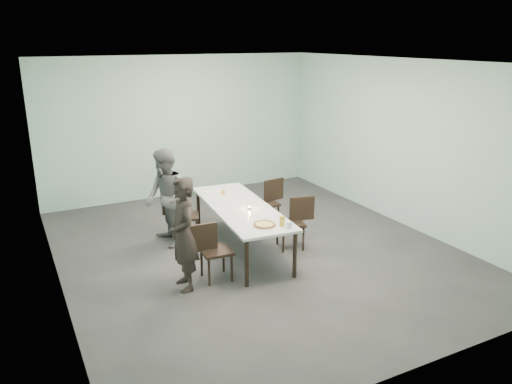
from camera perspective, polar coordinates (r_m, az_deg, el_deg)
name	(u,v)px	position (r m, az deg, el deg)	size (l,w,h in m)	color
ground	(256,250)	(8.25, -0.04, -6.63)	(7.00, 7.00, 0.00)	#333335
room_shell	(256,128)	(7.65, -0.04, 7.37)	(6.02, 7.02, 3.01)	#A7D2C9
table	(241,210)	(8.01, -1.75, -2.04)	(1.13, 2.67, 0.75)	white
chair_near_left	(211,247)	(7.12, -5.20, -6.32)	(0.62, 0.44, 0.87)	black
chair_far_left	(181,212)	(8.55, -8.52, -2.31)	(0.65, 0.53, 0.87)	black
chair_near_right	(295,219)	(8.20, 4.51, -3.06)	(0.65, 0.51, 0.87)	black
chair_far_right	(269,199)	(9.13, 1.49, -0.86)	(0.64, 0.47, 0.87)	black
diner_near	(183,234)	(6.83, -8.30, -4.81)	(0.58, 0.38, 1.59)	black
diner_far	(166,198)	(8.32, -10.30, -0.69)	(0.79, 0.62, 1.63)	slate
pizza	(264,225)	(7.17, 0.98, -3.75)	(0.34, 0.34, 0.04)	white
side_plate	(262,216)	(7.55, 0.65, -2.77)	(0.18, 0.18, 0.01)	white
beer_glass	(282,221)	(7.16, 3.01, -3.33)	(0.08, 0.08, 0.15)	gold
water_tumbler	(289,225)	(7.10, 3.81, -3.78)	(0.08, 0.08, 0.09)	silver
tealight	(249,208)	(7.85, -0.76, -1.84)	(0.06, 0.06, 0.05)	silver
amber_tumbler	(223,192)	(8.60, -3.80, -0.03)	(0.07, 0.07, 0.08)	gold
menu	(213,192)	(8.78, -4.95, 0.05)	(0.30, 0.22, 0.01)	silver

